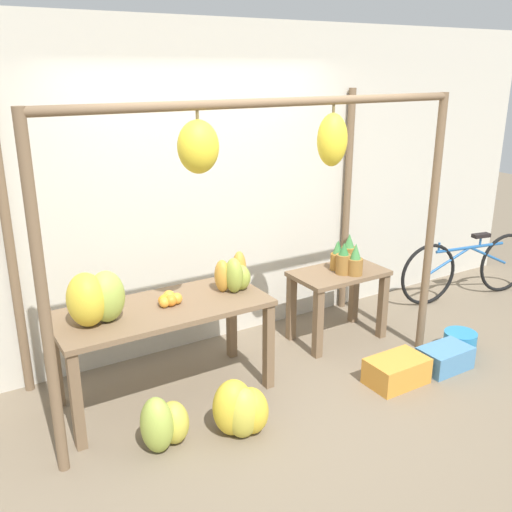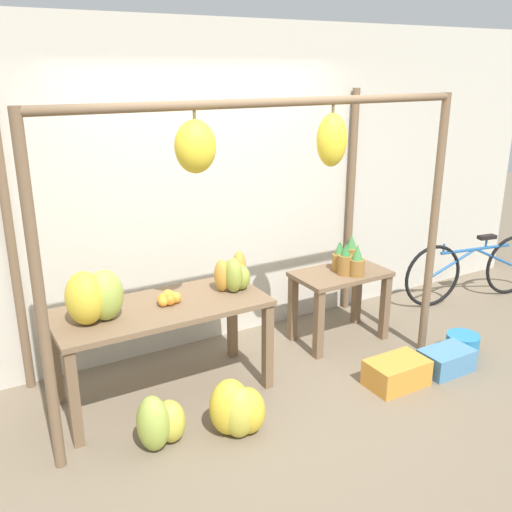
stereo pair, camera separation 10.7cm
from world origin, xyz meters
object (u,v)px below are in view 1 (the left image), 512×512
Objects in this scene: fruit_crate_purple at (445,358)px; banana_pile_on_table at (95,298)px; banana_pile_ground_left at (164,424)px; pineapple_cluster at (346,258)px; blue_bucket at (460,342)px; parked_bicycle at (468,267)px; orange_pile at (170,299)px; banana_pile_ground_right at (241,410)px; fruit_crate_white at (397,371)px; papaya_pile at (234,275)px.

banana_pile_on_table is at bearing 163.46° from fruit_crate_purple.
pineapple_cluster is at bearing 17.78° from banana_pile_ground_left.
banana_pile_ground_left is 2.43m from fruit_crate_purple.
parked_bicycle reaches higher than blue_bucket.
banana_pile_ground_left is 2.77m from blue_bucket.
banana_pile_ground_left is (-0.32, -0.59, -0.61)m from orange_pile.
banana_pile_ground_left is 3.91m from parked_bicycle.
pineapple_cluster is at bearing 111.68° from fruit_crate_purple.
banana_pile_on_table reaches higher than parked_bicycle.
banana_pile_ground_right reaches higher than banana_pile_ground_left.
pineapple_cluster reaches higher than fruit_crate_white.
banana_pile_on_table is 2.30m from pineapple_cluster.
blue_bucket is at bearing -142.44° from parked_bicycle.
banana_pile_ground_left is 1.92m from fruit_crate_white.
parked_bicycle is (1.93, 0.92, 0.25)m from fruit_crate_white.
orange_pile is 0.96m from banana_pile_ground_right.
blue_bucket is 0.66× the size of fruit_crate_purple.
banana_pile_on_table is at bearing 160.74° from fruit_crate_white.
orange_pile is 0.91m from banana_pile_ground_left.
pineapple_cluster is 1.19m from papaya_pile.
banana_pile_on_table reaches higher than banana_pile_ground_right.
fruit_crate_white is (2.13, -0.75, -0.83)m from banana_pile_on_table.
papaya_pile is at bearing -176.27° from pineapple_cluster.
banana_pile_on_table is 3.18m from blue_bucket.
banana_pile_ground_left reaches higher than fruit_crate_white.
orange_pile is at bearing -177.59° from pineapple_cluster.
pineapple_cluster reaches higher than blue_bucket.
papaya_pile is 0.73× the size of fruit_crate_purple.
banana_pile_ground_left is at bearing -66.80° from banana_pile_on_table.
parked_bicycle reaches higher than banana_pile_ground_left.
fruit_crate_white is 1.52× the size of papaya_pile.
banana_pile_on_table reaches higher than fruit_crate_purple.
pineapple_cluster is 0.20× the size of parked_bicycle.
papaya_pile is at bearing 151.82° from fruit_crate_purple.
blue_bucket is 1.38m from parked_bicycle.
papaya_pile reaches higher than blue_bucket.
fruit_crate_purple is at bearing -4.54° from fruit_crate_white.
banana_pile_ground_right is 1.40m from fruit_crate_white.
banana_pile_on_table is 1.59× the size of blue_bucket.
banana_pile_ground_right is 1.31× the size of papaya_pile.
banana_pile_on_table is 2.41m from fruit_crate_white.
fruit_crate_white is (1.90, -0.21, -0.07)m from banana_pile_ground_left.
banana_pile_on_table is at bearing -177.75° from papaya_pile.
orange_pile is 0.55m from papaya_pile.
fruit_crate_white is 1.51m from papaya_pile.
banana_pile_ground_right is (-1.55, -0.80, -0.60)m from pineapple_cluster.
orange_pile reaches higher than blue_bucket.
pineapple_cluster reaches higher than orange_pile.
orange_pile is 0.38× the size of fruit_crate_white.
banana_pile_ground_left is at bearing -162.22° from pineapple_cluster.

